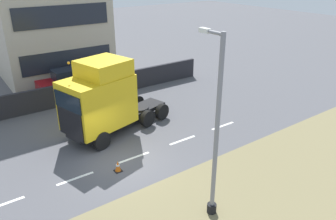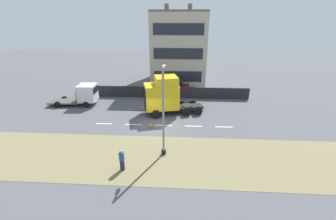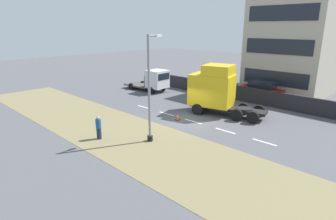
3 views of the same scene
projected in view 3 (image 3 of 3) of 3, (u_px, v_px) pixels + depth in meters
The scene contains 11 objects.
ground_plane at pixel (187, 120), 24.37m from camera, with size 120.00×120.00×0.00m, color #515156.
grass_verge at pixel (133, 139), 20.24m from camera, with size 7.00×44.00×0.01m.
lane_markings at pixel (193, 121), 23.90m from camera, with size 0.16×14.60×0.00m.
boundary_wall at pixel (241, 94), 30.33m from camera, with size 0.25×24.00×1.60m.
building_block at pixel (298, 43), 33.99m from camera, with size 11.63×8.58×12.80m.
lorry_cab at pixel (215, 89), 25.53m from camera, with size 4.09×7.18×4.66m.
flatbed_truck at pixel (154, 80), 34.47m from camera, with size 2.59×6.21×2.70m.
parked_car at pixel (261, 91), 30.60m from camera, with size 1.89×4.77×2.08m.
lamp_post at pixel (150, 95), 18.93m from camera, with size 1.31×0.38×7.30m.
pedestrian at pixel (99, 128), 19.97m from camera, with size 0.39×0.39×1.71m.
traffic_cone_lead at pixel (178, 117), 24.24m from camera, with size 0.36×0.36×0.58m.
Camera 3 is at (-17.74, -14.90, 7.78)m, focal length 30.00 mm.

